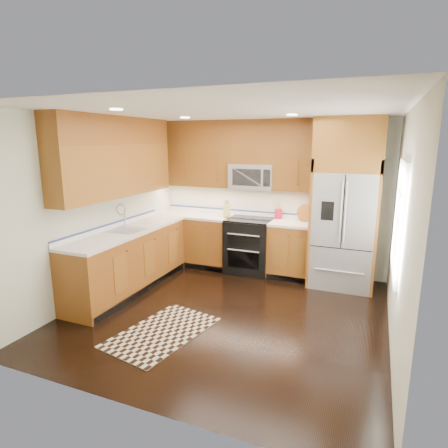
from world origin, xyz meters
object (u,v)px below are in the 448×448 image
at_px(range, 249,246).
at_px(rug, 162,332).
at_px(knife_block, 227,210).
at_px(refrigerator, 346,204).
at_px(utensil_crock, 278,212).

height_order(range, rug, range).
bearing_deg(range, rug, -96.50).
height_order(range, knife_block, knife_block).
bearing_deg(rug, refrigerator, 63.95).
height_order(refrigerator, utensil_crock, refrigerator).
bearing_deg(utensil_crock, range, -151.87).
relative_size(range, rug, 0.70).
distance_m(refrigerator, rug, 3.30).
distance_m(knife_block, utensil_crock, 0.90).
distance_m(range, rug, 2.51).
distance_m(rug, utensil_crock, 2.98).
xyz_separation_m(range, refrigerator, (1.55, -0.04, 0.83)).
bearing_deg(range, utensil_crock, 28.13).
bearing_deg(refrigerator, rug, -127.12).
distance_m(range, knife_block, 0.74).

